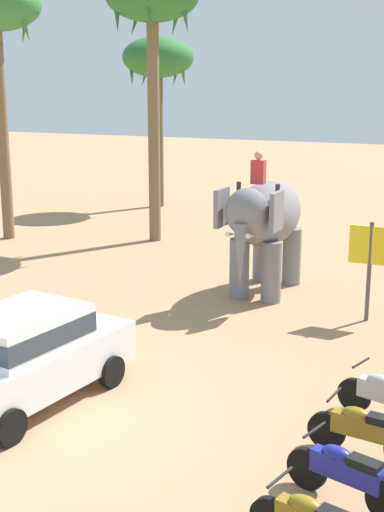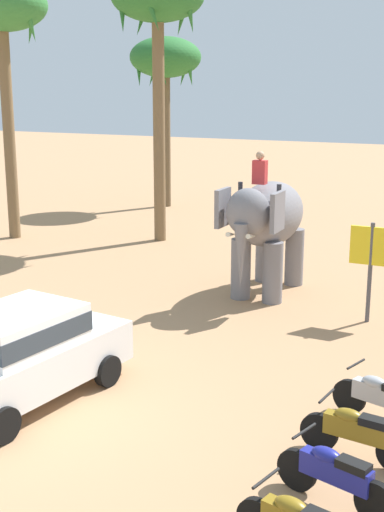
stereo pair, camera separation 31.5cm
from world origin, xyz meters
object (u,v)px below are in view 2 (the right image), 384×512
at_px(elephant_with_mahout, 266,221).
at_px(palm_tree_behind_elephant, 165,62).
at_px(car_sedan_foreground, 21,352).
at_px(palm_tree_far_back, 1,14).
at_px(motorcycle_mid_row, 335,475).
at_px(signboard_yellow, 371,253).
at_px(motorcycle_fourth_in_row, 357,432).
at_px(motorcycle_far_in_row, 382,398).
at_px(palm_tree_near_hut, 158,5).

distance_m(elephant_with_mahout, palm_tree_behind_elephant, 15.14).
distance_m(car_sedan_foreground, palm_tree_far_back, 15.84).
bearing_deg(palm_tree_behind_elephant, car_sedan_foreground, -68.30).
height_order(motorcycle_mid_row, palm_tree_far_back, palm_tree_far_back).
height_order(car_sedan_foreground, elephant_with_mahout, elephant_with_mahout).
distance_m(car_sedan_foreground, signboard_yellow, 8.39).
distance_m(elephant_with_mahout, palm_tree_far_back, 12.62).
relative_size(car_sedan_foreground, signboard_yellow, 1.78).
distance_m(motorcycle_fourth_in_row, palm_tree_behind_elephant, 23.82).
relative_size(palm_tree_far_back, signboard_yellow, 3.79).
xyz_separation_m(car_sedan_foreground, signboard_yellow, (4.49, 7.05, 0.76)).
bearing_deg(motorcycle_mid_row, palm_tree_far_back, 143.23).
distance_m(motorcycle_fourth_in_row, palm_tree_far_back, 19.67).
distance_m(motorcycle_mid_row, signboard_yellow, 7.92).
bearing_deg(motorcycle_mid_row, motorcycle_fourth_in_row, 90.99).
bearing_deg(motorcycle_far_in_row, signboard_yellow, 105.19).
height_order(motorcycle_far_in_row, signboard_yellow, signboard_yellow).
relative_size(motorcycle_mid_row, palm_tree_far_back, 0.19).
bearing_deg(motorcycle_mid_row, palm_tree_near_hut, 127.19).
height_order(car_sedan_foreground, palm_tree_near_hut, palm_tree_near_hut).
distance_m(car_sedan_foreground, elephant_with_mahout, 8.34).
relative_size(motorcycle_fourth_in_row, motorcycle_far_in_row, 1.02).
xyz_separation_m(elephant_with_mahout, palm_tree_far_back, (-10.86, 2.56, 5.89)).
bearing_deg(palm_tree_far_back, motorcycle_mid_row, -36.77).
relative_size(motorcycle_fourth_in_row, palm_tree_near_hut, 0.19).
bearing_deg(palm_tree_behind_elephant, motorcycle_mid_row, -55.95).
xyz_separation_m(elephant_with_mahout, motorcycle_far_in_row, (4.40, -6.17, -1.53)).
xyz_separation_m(motorcycle_far_in_row, signboard_yellow, (-1.38, 5.08, 1.22)).
bearing_deg(palm_tree_near_hut, motorcycle_mid_row, -52.81).
bearing_deg(motorcycle_fourth_in_row, palm_tree_far_back, 146.42).
bearing_deg(elephant_with_mahout, motorcycle_mid_row, -63.75).
bearing_deg(car_sedan_foreground, palm_tree_near_hut, 108.85).
bearing_deg(signboard_yellow, palm_tree_near_hut, 147.29).
relative_size(elephant_with_mahout, palm_tree_behind_elephant, 0.51).
bearing_deg(palm_tree_near_hut, motorcycle_far_in_row, -46.48).
bearing_deg(car_sedan_foreground, motorcycle_fourth_in_row, 6.17).
bearing_deg(signboard_yellow, palm_tree_behind_elephant, 134.79).
relative_size(car_sedan_foreground, palm_tree_behind_elephant, 0.56).
xyz_separation_m(motorcycle_mid_row, signboard_yellow, (-1.32, 7.71, 1.22)).
bearing_deg(motorcycle_fourth_in_row, motorcycle_far_in_row, 86.63).
xyz_separation_m(elephant_with_mahout, motorcycle_fourth_in_row, (4.32, -7.51, -1.53)).
bearing_deg(motorcycle_fourth_in_row, signboard_yellow, 101.44).
height_order(elephant_with_mahout, motorcycle_mid_row, elephant_with_mahout).
bearing_deg(palm_tree_behind_elephant, palm_tree_far_back, -101.18).
bearing_deg(motorcycle_far_in_row, motorcycle_fourth_in_row, -93.37).
relative_size(motorcycle_fourth_in_row, palm_tree_far_back, 0.20).
distance_m(motorcycle_mid_row, palm_tree_behind_elephant, 24.85).
bearing_deg(motorcycle_fourth_in_row, palm_tree_behind_elephant, 125.79).
bearing_deg(palm_tree_far_back, palm_tree_near_hut, 21.83).
bearing_deg(signboard_yellow, elephant_with_mahout, 160.18).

